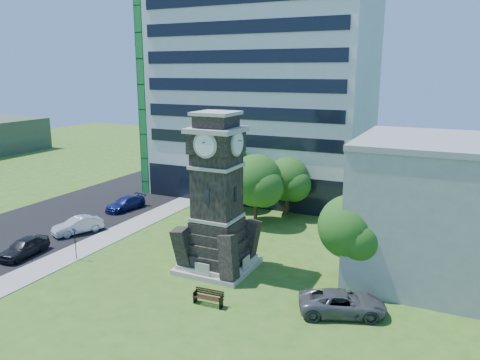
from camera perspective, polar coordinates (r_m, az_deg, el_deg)
The scene contains 16 objects.
ground at distance 37.24m, azimuth -8.34°, elevation -10.91°, with size 160.00×160.00×0.00m, color #345B1A.
sidewalk at distance 46.33m, azimuth -14.79°, elevation -6.27°, with size 3.00×70.00×0.06m, color gray.
street at distance 52.03m, azimuth -22.02°, elevation -4.69°, with size 14.00×80.00×0.02m, color black.
clock_tower at distance 35.58m, azimuth -2.81°, elevation -2.88°, with size 5.40×5.40×12.22m.
office_tall at distance 58.43m, azimuth 2.86°, elevation 12.29°, with size 26.20×15.11×28.60m.
office_low at distance 37.47m, azimuth 25.61°, elevation -3.48°, with size 15.20×12.20×10.40m.
car_street_south at distance 43.30m, azimuth -24.83°, elevation -7.43°, with size 1.83×4.55×1.55m, color black.
car_street_mid at distance 47.24m, azimuth -19.17°, elevation -5.26°, with size 1.62×4.64×1.53m, color #A3A5AB.
car_street_north at distance 53.61m, azimuth -13.81°, elevation -2.80°, with size 1.99×4.89×1.42m, color navy.
car_east_lot at distance 31.28m, azimuth 12.37°, elevation -14.44°, with size 2.54×5.51×1.53m, color #505155.
park_bench at distance 31.86m, azimuth -3.86°, elevation -14.01°, with size 2.07×0.55×1.07m.
street_sign at distance 40.57m, azimuth -19.47°, elevation -6.92°, with size 0.65×0.07×2.71m.
tree_nw at distance 52.79m, azimuth -2.06°, elevation 1.63°, with size 6.71×6.10×7.79m.
tree_nc at distance 46.63m, azimuth 2.02°, elevation -0.27°, with size 5.79×5.27×7.09m.
tree_ne at distance 49.60m, azimuth 5.88°, elevation -0.09°, with size 5.12×4.65×6.28m.
tree_east at distance 34.11m, azimuth 13.37°, elevation -5.87°, with size 5.03×4.57×6.65m.
Camera 1 is at (19.17, -28.13, 15.10)m, focal length 35.00 mm.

